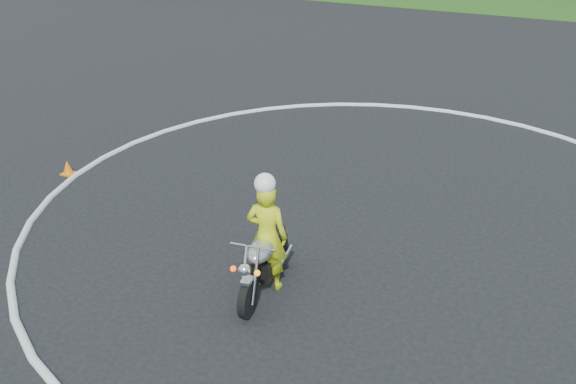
% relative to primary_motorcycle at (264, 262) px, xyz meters
% --- Properties ---
extents(ground, '(120.00, 120.00, 0.00)m').
position_rel_primary_motorcycle_xyz_m(ground, '(0.77, -0.18, -0.48)').
color(ground, black).
rests_on(ground, ground).
extents(course_markings, '(19.05, 19.05, 0.12)m').
position_rel_primary_motorcycle_xyz_m(course_markings, '(2.94, 4.17, -0.47)').
color(course_markings, silver).
rests_on(course_markings, ground).
extents(primary_motorcycle, '(0.65, 1.87, 0.98)m').
position_rel_primary_motorcycle_xyz_m(primary_motorcycle, '(0.00, 0.00, 0.00)').
color(primary_motorcycle, black).
rests_on(primary_motorcycle, ground).
extents(rider_primary_grp, '(0.65, 0.47, 1.82)m').
position_rel_primary_motorcycle_xyz_m(rider_primary_grp, '(-0.01, 0.13, 0.40)').
color(rider_primary_grp, '#CFDD17').
rests_on(rider_primary_grp, ground).
extents(traffic_cones, '(19.01, 10.84, 0.30)m').
position_rel_primary_motorcycle_xyz_m(traffic_cones, '(4.05, 1.59, -0.34)').
color(traffic_cones, orange).
rests_on(traffic_cones, ground).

